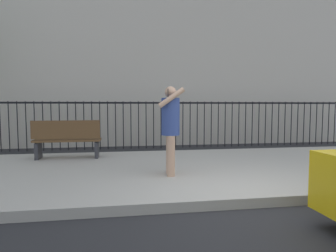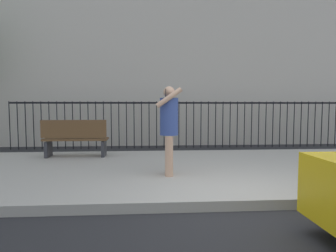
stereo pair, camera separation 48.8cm
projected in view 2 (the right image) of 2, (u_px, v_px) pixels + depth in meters
name	position (u px, v px, depth m)	size (l,w,h in m)	color
ground_plane	(251.00, 211.00, 3.90)	(60.00, 60.00, 0.00)	#28282B
sidewalk	(215.00, 170.00, 6.08)	(28.00, 4.40, 0.15)	#B2ADA3
iron_fence	(190.00, 118.00, 9.69)	(12.03, 0.04, 1.60)	black
pedestrian_on_phone	(169.00, 124.00, 5.29)	(0.49, 0.67, 1.66)	tan
street_bench	(75.00, 138.00, 7.14)	(1.60, 0.45, 0.95)	brown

